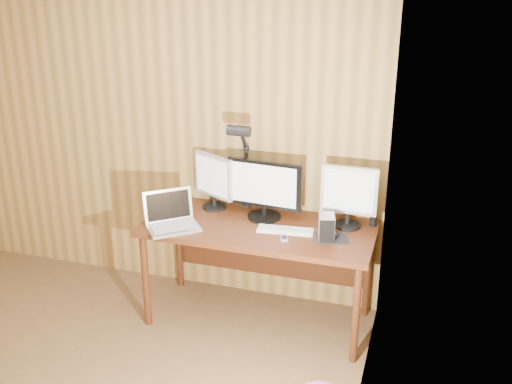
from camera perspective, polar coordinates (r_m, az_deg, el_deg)
The scene contains 12 objects.
desk at distance 4.24m, azimuth 0.48°, elevation -4.35°, with size 1.60×0.70×0.75m.
monitor_center at distance 4.17m, azimuth 0.80°, elevation 0.29°, with size 0.54×0.24×0.42m.
monitor_left at distance 4.35m, azimuth -4.07°, elevation 1.13°, with size 0.34×0.19×0.41m.
monitor_right at distance 4.08m, azimuth 8.84°, elevation -0.28°, with size 0.38×0.18×0.43m.
laptop at distance 4.14m, azimuth -8.09°, elevation -2.49°, with size 0.43×0.42×0.24m.
keyboard at distance 4.05m, azimuth 2.80°, elevation -3.64°, with size 0.39×0.15×0.02m.
mousepad at distance 3.98m, azimuth 7.24°, elevation -4.39°, with size 0.21×0.17×0.00m, color black.
mouse at distance 3.97m, azimuth 7.25°, elevation -4.10°, with size 0.08×0.12×0.04m, color black.
hard_drive at distance 3.95m, azimuth 6.72°, elevation -3.34°, with size 0.13×0.17×0.16m.
phone at distance 3.95m, azimuth 2.70°, elevation -4.40°, with size 0.07×0.10×0.01m.
speaker at distance 4.19m, azimuth 11.13°, elevation -2.47°, with size 0.05×0.05×0.11m, color black.
desk_lamp at distance 4.22m, azimuth -1.30°, elevation 3.65°, with size 0.16×0.23×0.70m.
Camera 1 is at (2.01, -1.96, 2.47)m, focal length 42.00 mm.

